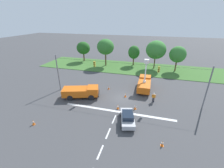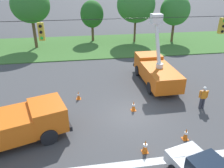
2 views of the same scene
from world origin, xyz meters
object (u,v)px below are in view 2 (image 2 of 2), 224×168
object	(u,v)px
road_worker	(203,96)
traffic_cone_mid_left	(186,134)
tree_west	(30,5)
tree_east	(136,5)
tree_far_east	(175,10)
utility_truck_support_near	(10,126)
traffic_cone_foreground_right	(145,146)
traffic_cone_lane_edge_a	(134,106)
tree_centre	(92,14)
traffic_cone_lane_edge_b	(78,95)
utility_truck_bucket_lift	(156,70)

from	to	relation	value
road_worker	traffic_cone_mid_left	size ratio (longest dim) A/B	2.27
tree_west	tree_east	size ratio (longest dim) A/B	1.00
tree_far_east	traffic_cone_mid_left	size ratio (longest dim) A/B	8.63
tree_west	tree_far_east	bearing A→B (deg)	0.43
tree_far_east	utility_truck_support_near	size ratio (longest dim) A/B	0.96
traffic_cone_foreground_right	traffic_cone_lane_edge_a	xyz separation A→B (m)	(0.40, 4.24, -0.03)
tree_centre	traffic_cone_lane_edge_b	distance (m)	18.38
traffic_cone_lane_edge_a	road_worker	bearing A→B (deg)	-5.42
tree_west	traffic_cone_lane_edge_b	distance (m)	17.11
traffic_cone_lane_edge_a	tree_centre	bearing A→B (deg)	93.99
tree_west	utility_truck_bucket_lift	xyz separation A→B (m)	(12.46, -13.29, -4.32)
tree_centre	traffic_cone_foreground_right	distance (m)	24.65
tree_west	utility_truck_support_near	xyz separation A→B (m)	(1.62, -19.83, -4.47)
traffic_cone_foreground_right	traffic_cone_mid_left	world-z (taller)	traffic_cone_foreground_right
road_worker	traffic_cone_lane_edge_a	xyz separation A→B (m)	(-5.02, 0.48, -0.62)
utility_truck_support_near	traffic_cone_lane_edge_a	size ratio (longest dim) A/B	9.07
tree_centre	traffic_cone_foreground_right	xyz separation A→B (m)	(1.00, -24.37, -3.57)
tree_west	traffic_cone_lane_edge_b	xyz separation A→B (m)	(5.48, -15.32, -5.27)
tree_west	road_worker	distance (m)	23.59
utility_truck_support_near	road_worker	world-z (taller)	utility_truck_support_near
tree_east	traffic_cone_lane_edge_b	xyz separation A→B (m)	(-8.66, -16.32, -5.01)
tree_east	traffic_cone_mid_left	distance (m)	22.85
tree_east	traffic_cone_foreground_right	world-z (taller)	tree_east
traffic_cone_mid_left	tree_far_east	bearing A→B (deg)	69.31
tree_east	tree_far_east	bearing A→B (deg)	-8.63
road_worker	traffic_cone_lane_edge_a	distance (m)	5.08
utility_truck_support_near	traffic_cone_lane_edge_a	distance (m)	8.12
tree_west	tree_far_east	world-z (taller)	tree_west
utility_truck_bucket_lift	tree_east	bearing A→B (deg)	83.28
traffic_cone_lane_edge_a	traffic_cone_lane_edge_b	distance (m)	4.53
tree_far_east	traffic_cone_lane_edge_b	bearing A→B (deg)	-132.64
tree_centre	traffic_cone_lane_edge_a	xyz separation A→B (m)	(1.41, -20.13, -3.60)
tree_west	utility_truck_bucket_lift	size ratio (longest dim) A/B	1.17
utility_truck_bucket_lift	traffic_cone_foreground_right	distance (m)	9.28
tree_west	traffic_cone_foreground_right	world-z (taller)	tree_west
road_worker	traffic_cone_lane_edge_b	size ratio (longest dim) A/B	2.54
utility_truck_bucket_lift	road_worker	size ratio (longest dim) A/B	3.81
tree_centre	utility_truck_support_near	size ratio (longest dim) A/B	0.85
tree_far_east	traffic_cone_foreground_right	distance (m)	24.83
tree_east	road_worker	world-z (taller)	tree_east
tree_west	road_worker	bearing A→B (deg)	-51.44
tree_west	tree_centre	bearing A→B (deg)	17.48
road_worker	tree_west	bearing A→B (deg)	128.56
tree_west	traffic_cone_mid_left	distance (m)	24.74
tree_centre	traffic_cone_lane_edge_b	world-z (taller)	tree_centre
tree_east	traffic_cone_foreground_right	distance (m)	23.93
tree_far_east	traffic_cone_lane_edge_a	xyz separation A→B (m)	(-10.33, -17.76, -4.22)
tree_far_east	road_worker	world-z (taller)	tree_far_east
tree_far_east	road_worker	distance (m)	19.33
traffic_cone_foreground_right	utility_truck_support_near	bearing A→B (deg)	164.67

